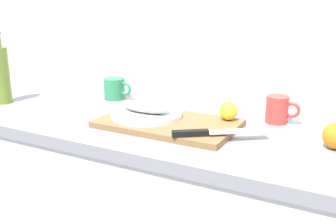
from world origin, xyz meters
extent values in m
cube|color=silver|center=(0.00, 0.33, 1.25)|extent=(3.20, 0.05, 2.50)
cube|color=gray|center=(0.00, 0.00, 0.88)|extent=(2.00, 0.60, 0.04)
cube|color=olive|center=(-0.10, -0.04, 0.91)|extent=(0.45, 0.27, 0.02)
cylinder|color=white|center=(-0.19, -0.03, 0.93)|extent=(0.25, 0.25, 0.01)
ellipsoid|color=#999E99|center=(-0.19, -0.03, 0.95)|extent=(0.19, 0.08, 0.04)
cube|color=silver|center=(0.15, -0.06, 0.93)|extent=(0.17, 0.13, 0.00)
cube|color=black|center=(0.03, -0.14, 0.93)|extent=(0.10, 0.08, 0.02)
sphere|color=yellow|center=(0.08, 0.07, 0.95)|extent=(0.06, 0.06, 0.06)
cylinder|color=olive|center=(-0.83, -0.08, 1.01)|extent=(0.06, 0.06, 0.22)
cylinder|color=#CC3F38|center=(0.21, 0.18, 0.95)|extent=(0.08, 0.08, 0.09)
torus|color=#CC3F38|center=(0.26, 0.18, 0.95)|extent=(0.06, 0.01, 0.06)
cylinder|color=#338C59|center=(-0.47, 0.18, 0.94)|extent=(0.09, 0.09, 0.09)
torus|color=#338C59|center=(-0.42, 0.18, 0.95)|extent=(0.06, 0.01, 0.06)
sphere|color=orange|center=(0.42, 0.01, 0.94)|extent=(0.08, 0.08, 0.08)
camera|label=1|loc=(0.52, -1.19, 1.34)|focal=43.89mm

